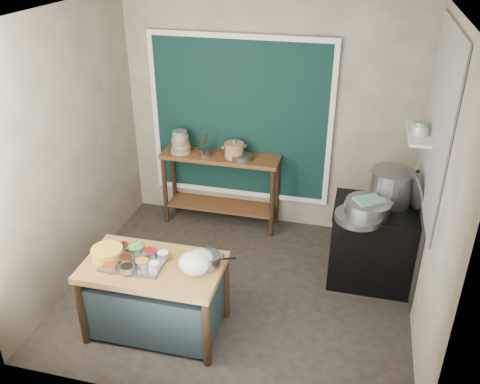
% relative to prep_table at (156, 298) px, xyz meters
% --- Properties ---
extents(floor, '(3.50, 3.00, 0.02)m').
position_rel_prep_table_xyz_m(floor, '(0.60, 0.75, -0.39)').
color(floor, '#2F2A24').
rests_on(floor, ground).
extents(back_wall, '(3.50, 0.02, 2.80)m').
position_rel_prep_table_xyz_m(back_wall, '(0.60, 2.26, 1.02)').
color(back_wall, gray).
rests_on(back_wall, floor).
extents(left_wall, '(0.02, 3.00, 2.80)m').
position_rel_prep_table_xyz_m(left_wall, '(-1.16, 0.75, 1.02)').
color(left_wall, gray).
rests_on(left_wall, floor).
extents(right_wall, '(0.02, 3.00, 2.80)m').
position_rel_prep_table_xyz_m(right_wall, '(2.36, 0.75, 1.02)').
color(right_wall, gray).
rests_on(right_wall, floor).
extents(ceiling, '(3.50, 3.00, 0.02)m').
position_rel_prep_table_xyz_m(ceiling, '(0.60, 0.75, 2.43)').
color(ceiling, gray).
rests_on(ceiling, back_wall).
extents(curtain_panel, '(2.10, 0.02, 1.90)m').
position_rel_prep_table_xyz_m(curtain_panel, '(0.25, 2.22, 0.98)').
color(curtain_panel, black).
rests_on(curtain_panel, back_wall).
extents(curtain_frame, '(2.22, 0.03, 2.02)m').
position_rel_prep_table_xyz_m(curtain_frame, '(0.25, 2.21, 0.98)').
color(curtain_frame, beige).
rests_on(curtain_frame, back_wall).
extents(tile_panel, '(0.02, 1.70, 1.70)m').
position_rel_prep_table_xyz_m(tile_panel, '(2.33, 1.30, 1.48)').
color(tile_panel, '#B2B2AA').
rests_on(tile_panel, right_wall).
extents(soot_patch, '(0.01, 1.30, 1.30)m').
position_rel_prep_table_xyz_m(soot_patch, '(2.34, 1.40, 0.32)').
color(soot_patch, black).
rests_on(soot_patch, right_wall).
extents(wall_shelf, '(0.22, 0.70, 0.03)m').
position_rel_prep_table_xyz_m(wall_shelf, '(2.23, 1.60, 1.23)').
color(wall_shelf, beige).
rests_on(wall_shelf, right_wall).
extents(prep_table, '(1.26, 0.73, 0.75)m').
position_rel_prep_table_xyz_m(prep_table, '(0.00, 0.00, 0.00)').
color(prep_table, brown).
rests_on(prep_table, floor).
extents(back_counter, '(1.45, 0.40, 0.95)m').
position_rel_prep_table_xyz_m(back_counter, '(0.05, 2.03, 0.10)').
color(back_counter, '#543418').
rests_on(back_counter, floor).
extents(stove_block, '(0.90, 0.68, 0.85)m').
position_rel_prep_table_xyz_m(stove_block, '(1.95, 1.30, 0.05)').
color(stove_block, black).
rests_on(stove_block, floor).
extents(stove_top, '(0.92, 0.69, 0.03)m').
position_rel_prep_table_xyz_m(stove_top, '(1.95, 1.30, 0.49)').
color(stove_top, black).
rests_on(stove_top, stove_block).
extents(condiment_tray, '(0.55, 0.40, 0.02)m').
position_rel_prep_table_xyz_m(condiment_tray, '(-0.17, -0.02, 0.39)').
color(condiment_tray, gray).
rests_on(condiment_tray, prep_table).
extents(condiment_bowls, '(0.57, 0.43, 0.06)m').
position_rel_prep_table_xyz_m(condiment_bowls, '(-0.19, -0.00, 0.43)').
color(condiment_bowls, gray).
rests_on(condiment_bowls, condiment_tray).
extents(yellow_basin, '(0.33, 0.33, 0.11)m').
position_rel_prep_table_xyz_m(yellow_basin, '(-0.43, -0.01, 0.43)').
color(yellow_basin, '#B58732').
rests_on(yellow_basin, prep_table).
extents(saucepan, '(0.28, 0.28, 0.12)m').
position_rel_prep_table_xyz_m(saucepan, '(0.49, 0.10, 0.44)').
color(saucepan, gray).
rests_on(saucepan, prep_table).
extents(plastic_bag_a, '(0.32, 0.29, 0.20)m').
position_rel_prep_table_xyz_m(plastic_bag_a, '(0.40, -0.03, 0.48)').
color(plastic_bag_a, white).
rests_on(plastic_bag_a, prep_table).
extents(plastic_bag_b, '(0.30, 0.28, 0.18)m').
position_rel_prep_table_xyz_m(plastic_bag_b, '(0.44, 0.06, 0.46)').
color(plastic_bag_b, white).
rests_on(plastic_bag_b, prep_table).
extents(bowl_stack, '(0.25, 0.25, 0.28)m').
position_rel_prep_table_xyz_m(bowl_stack, '(-0.44, 1.99, 0.70)').
color(bowl_stack, tan).
rests_on(bowl_stack, back_counter).
extents(utensil_cup, '(0.19, 0.19, 0.09)m').
position_rel_prep_table_xyz_m(utensil_cup, '(-0.13, 1.97, 0.62)').
color(utensil_cup, gray).
rests_on(utensil_cup, back_counter).
extents(ceramic_crock, '(0.32, 0.32, 0.16)m').
position_rel_prep_table_xyz_m(ceramic_crock, '(0.23, 2.01, 0.66)').
color(ceramic_crock, '#876649').
rests_on(ceramic_crock, back_counter).
extents(wide_bowl, '(0.28, 0.28, 0.06)m').
position_rel_prep_table_xyz_m(wide_bowl, '(0.34, 1.96, 0.61)').
color(wide_bowl, gray).
rests_on(wide_bowl, back_counter).
extents(stock_pot, '(0.55, 0.55, 0.35)m').
position_rel_prep_table_xyz_m(stock_pot, '(2.04, 1.45, 0.68)').
color(stock_pot, gray).
rests_on(stock_pot, stove_top).
extents(pot_lid, '(0.26, 0.44, 0.42)m').
position_rel_prep_table_xyz_m(pot_lid, '(2.23, 1.38, 0.71)').
color(pot_lid, gray).
rests_on(pot_lid, stove_top).
extents(steamer, '(0.54, 0.54, 0.15)m').
position_rel_prep_table_xyz_m(steamer, '(1.82, 1.14, 0.58)').
color(steamer, gray).
rests_on(steamer, stove_top).
extents(green_cloth, '(0.33, 0.31, 0.02)m').
position_rel_prep_table_xyz_m(green_cloth, '(1.82, 1.14, 0.66)').
color(green_cloth, '#50846D').
rests_on(green_cloth, steamer).
extents(shallow_pan, '(0.51, 0.51, 0.06)m').
position_rel_prep_table_xyz_m(shallow_pan, '(1.74, 1.01, 0.54)').
color(shallow_pan, gray).
rests_on(shallow_pan, stove_top).
extents(shelf_bowl_stack, '(0.16, 0.16, 0.13)m').
position_rel_prep_table_xyz_m(shelf_bowl_stack, '(2.23, 1.54, 1.30)').
color(shelf_bowl_stack, silver).
rests_on(shelf_bowl_stack, wall_shelf).
extents(shelf_bowl_green, '(0.15, 0.15, 0.05)m').
position_rel_prep_table_xyz_m(shelf_bowl_green, '(2.23, 1.76, 1.26)').
color(shelf_bowl_green, gray).
rests_on(shelf_bowl_green, wall_shelf).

